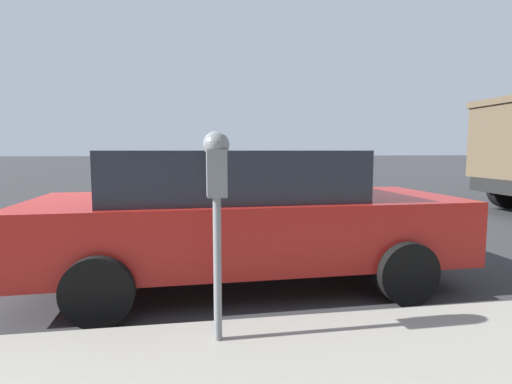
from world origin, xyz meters
TOP-DOWN VIEW (x-y plane):
  - ground_plane at (0.00, 0.00)m, footprint 220.00×220.00m
  - parking_meter at (-2.54, -0.33)m, footprint 0.21×0.19m
  - car_red at (-0.86, -0.74)m, footprint 2.14×4.83m

SIDE VIEW (x-z plane):
  - ground_plane at x=0.00m, z-range 0.00..0.00m
  - car_red at x=-0.86m, z-range 0.04..1.59m
  - parking_meter at x=-2.54m, z-range 0.55..2.10m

